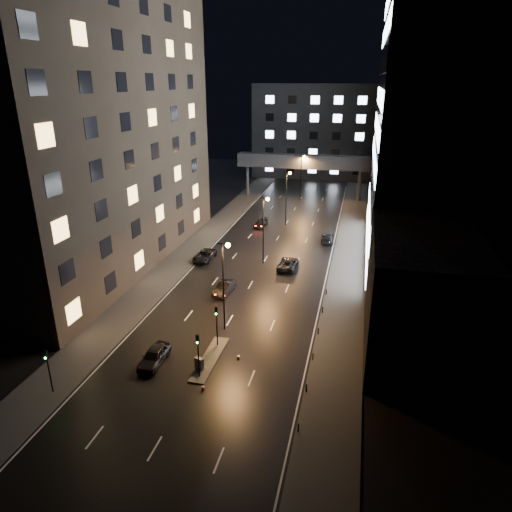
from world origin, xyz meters
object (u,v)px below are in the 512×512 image
object	(u,v)px
car_away_d	(261,223)
utility_cabinet	(199,363)
car_away_a	(154,356)
car_away_b	(224,288)
car_away_c	(204,256)
car_toward_a	(288,263)
car_toward_b	(327,238)

from	to	relation	value
car_away_d	utility_cabinet	world-z (taller)	utility_cabinet
car_away_a	utility_cabinet	xyz separation A→B (m)	(4.62, -0.07, -0.06)
car_away_b	car_away_c	bearing A→B (deg)	129.18
car_away_b	car_toward_a	distance (m)	12.13
car_away_b	car_toward_a	xyz separation A→B (m)	(6.62, 10.16, 0.01)
car_away_b	car_toward_b	world-z (taller)	car_away_b
car_away_a	car_away_b	world-z (taller)	car_away_a
car_away_a	car_away_d	size ratio (longest dim) A/B	1.03
car_away_c	car_toward_b	size ratio (longest dim) A/B	1.09
car_toward_b	utility_cabinet	bearing A→B (deg)	75.07
car_away_c	car_toward_a	xyz separation A→B (m)	(12.97, -0.30, 0.01)
car_toward_b	utility_cabinet	xyz separation A→B (m)	(-8.64, -39.96, 0.04)
car_toward_b	car_away_c	bearing A→B (deg)	33.60
car_away_c	car_away_a	bearing A→B (deg)	-80.31
car_away_c	car_away_d	xyz separation A→B (m)	(4.67, 18.75, -0.08)
car_away_d	utility_cabinet	bearing A→B (deg)	-78.41
car_away_b	utility_cabinet	xyz separation A→B (m)	(2.55, -16.60, 0.01)
car_away_b	car_away_d	world-z (taller)	car_away_b
car_away_d	car_away_c	bearing A→B (deg)	-97.67
car_away_d	car_toward_b	world-z (taller)	car_toward_b
car_away_c	car_away_d	distance (m)	19.32
car_away_d	utility_cabinet	size ratio (longest dim) A/B	3.82
car_away_d	utility_cabinet	xyz separation A→B (m)	(4.23, -45.81, 0.08)
car_away_c	utility_cabinet	bearing A→B (deg)	-71.11
utility_cabinet	car_toward_b	bearing A→B (deg)	101.63
car_toward_a	utility_cabinet	xyz separation A→B (m)	(-4.07, -26.76, -0.01)
car_away_a	car_away_b	size ratio (longest dim) A/B	1.05
car_away_c	utility_cabinet	world-z (taller)	car_away_c
car_away_d	car_toward_b	bearing A→B (deg)	-18.15
car_toward_b	utility_cabinet	distance (m)	40.88
car_away_d	car_toward_a	distance (m)	20.78
car_away_b	utility_cabinet	size ratio (longest dim) A/B	3.75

